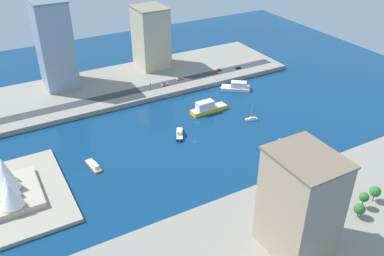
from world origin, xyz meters
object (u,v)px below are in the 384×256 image
object	(u,v)px
tugboat_red	(284,143)
taxi_yellow_cab	(179,79)
traffic_light_waterfront	(150,86)
sailboat_small_white	(251,119)
office_block_beige	(151,37)
opera_landmark	(8,185)
water_taxi_orange	(94,166)
suv_black	(238,68)
ferry_white_commuter	(237,87)
tower_tall_glass	(54,44)
apartment_midrise_tan	(300,204)
van_white	(164,84)
ferry_yellow_fast	(208,108)
pickup_red	(218,70)
patrol_launch_navy	(180,134)

from	to	relation	value
tugboat_red	taxi_yellow_cab	bearing A→B (deg)	7.21
traffic_light_waterfront	sailboat_small_white	bearing A→B (deg)	-147.44
office_block_beige	opera_landmark	world-z (taller)	office_block_beige
sailboat_small_white	office_block_beige	xyz separation A→B (m)	(111.20, 20.78, 26.67)
water_taxi_orange	traffic_light_waterfront	size ratio (longest dim) A/B	2.34
suv_black	sailboat_small_white	bearing A→B (deg)	151.76
tugboat_red	traffic_light_waterfront	xyz separation A→B (m)	(100.48, 41.50, 6.18)
taxi_yellow_cab	suv_black	xyz separation A→B (m)	(-3.60, -52.41, 0.02)
ferry_white_commuter	office_block_beige	size ratio (longest dim) A/B	0.46
tugboat_red	tower_tall_glass	world-z (taller)	tower_tall_glass
office_block_beige	traffic_light_waterfront	xyz separation A→B (m)	(-44.87, 21.57, -20.02)
water_taxi_orange	apartment_midrise_tan	xyz separation A→B (m)	(-99.10, -54.55, 25.08)
office_block_beige	van_white	bearing A→B (deg)	168.34
ferry_white_commuter	office_block_beige	distance (m)	81.93
tugboat_red	opera_landmark	bearing A→B (deg)	79.68
tugboat_red	traffic_light_waterfront	distance (m)	108.88
water_taxi_orange	opera_landmark	size ratio (longest dim) A/B	0.45
office_block_beige	van_white	size ratio (longest dim) A/B	9.53
ferry_yellow_fast	tugboat_red	size ratio (longest dim) A/B	2.39
ferry_yellow_fast	van_white	size ratio (longest dim) A/B	5.51
apartment_midrise_tan	suv_black	size ratio (longest dim) A/B	10.29
tugboat_red	water_taxi_orange	bearing A→B (deg)	72.34
ferry_yellow_fast	taxi_yellow_cab	xyz separation A→B (m)	(49.90, -4.53, 1.14)
ferry_white_commuter	water_taxi_orange	size ratio (longest dim) A/B	1.47
taxi_yellow_cab	tugboat_red	bearing A→B (deg)	-172.79
tower_tall_glass	van_white	distance (m)	84.16
opera_landmark	sailboat_small_white	bearing A→B (deg)	-87.34
ferry_yellow_fast	pickup_red	world-z (taller)	ferry_yellow_fast
ferry_white_commuter	water_taxi_orange	xyz separation A→B (m)	(-44.15, 124.52, -1.27)
van_white	office_block_beige	bearing A→B (deg)	-11.66
water_taxi_orange	suv_black	bearing A→B (deg)	-63.81
patrol_launch_navy	water_taxi_orange	bearing A→B (deg)	96.33
patrol_launch_navy	ferry_yellow_fast	world-z (taller)	ferry_yellow_fast
patrol_launch_navy	traffic_light_waterfront	xyz separation A→B (m)	(60.61, -7.88, 6.22)
ferry_white_commuter	water_taxi_orange	bearing A→B (deg)	109.52
ferry_yellow_fast	tower_tall_glass	world-z (taller)	tower_tall_glass
ferry_white_commuter	tugboat_red	world-z (taller)	ferry_white_commuter
patrol_launch_navy	suv_black	distance (m)	109.37
taxi_yellow_cab	ferry_white_commuter	bearing A→B (deg)	-133.06
tower_tall_glass	office_block_beige	xyz separation A→B (m)	(1.03, -75.90, -7.42)
suv_black	ferry_yellow_fast	bearing A→B (deg)	129.12
taxi_yellow_cab	opera_landmark	size ratio (longest dim) A/B	0.15
office_block_beige	taxi_yellow_cab	xyz separation A→B (m)	(-37.12, -6.23, -23.42)
ferry_yellow_fast	traffic_light_waterfront	distance (m)	48.36
tower_tall_glass	pickup_red	size ratio (longest dim) A/B	13.21
sailboat_small_white	apartment_midrise_tan	world-z (taller)	apartment_midrise_tan
water_taxi_orange	opera_landmark	bearing A→B (deg)	98.44
suv_black	office_block_beige	bearing A→B (deg)	55.22
ferry_yellow_fast	pickup_red	xyz separation A→B (m)	(49.85, -40.13, 1.15)
patrol_launch_navy	sailboat_small_white	distance (m)	50.57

